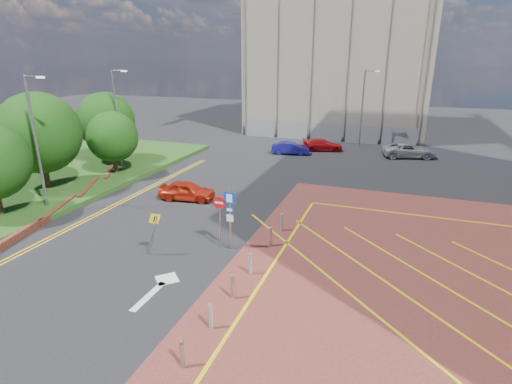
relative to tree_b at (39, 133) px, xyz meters
The scene contains 18 objects.
ground 16.83m from the tree_b, 17.88° to the right, with size 140.00×140.00×0.00m, color black.
grass_bed 4.89m from the tree_b, 158.20° to the left, with size 14.00×32.00×0.30m, color #224E19.
retaining_wall 6.24m from the tree_b, 39.04° to the right, with size 6.06×20.33×0.40m.
tree_b is the anchor object (origin of this frame).
tree_c 5.49m from the tree_b, 68.20° to the left, with size 4.00×4.00×4.90m.
tree_d 8.07m from the tree_b, 97.13° to the left, with size 5.00×5.00×6.08m.
lamp_left_near 4.32m from the tree_b, 44.25° to the right, with size 1.53×0.16×8.00m.
lamp_left_far 7.10m from the tree_b, 81.23° to the left, with size 1.53×0.16×8.00m.
lamp_back 30.21m from the tree_b, 49.59° to the left, with size 1.53×0.16×8.00m.
sign_cluster 16.46m from the tree_b, 14.26° to the right, with size 1.17×0.12×3.20m.
warning_sign 14.42m from the tree_b, 24.81° to the right, with size 0.83×0.43×2.24m.
bollard_row 19.38m from the tree_b, 20.53° to the right, with size 0.14×11.14×0.90m.
construction_building 38.87m from the tree_b, 66.11° to the left, with size 21.20×19.20×22.00m, color gray.
construction_fence 30.13m from the tree_b, 56.58° to the left, with size 21.60×0.06×2.00m, color gray.
car_red_left 11.05m from the tree_b, ahead, with size 1.53×3.80×1.29m, color red.
car_blue_back 22.08m from the tree_b, 52.02° to the left, with size 1.30×3.74×1.23m, color navy.
car_red_back 25.81m from the tree_b, 50.97° to the left, with size 1.66×4.09×1.19m, color red.
car_silver_back 31.63m from the tree_b, 38.85° to the left, with size 2.29×4.96×1.38m, color silver.
Camera 1 is at (7.85, -15.69, 9.23)m, focal length 28.00 mm.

